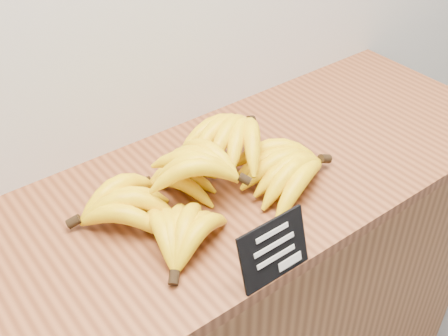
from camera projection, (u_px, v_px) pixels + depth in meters
counter at (212, 330)px, 1.47m from camera, size 1.53×0.50×0.90m
counter_top at (210, 196)px, 1.19m from camera, size 1.56×0.54×0.03m
chalkboard_sign at (274, 250)px, 0.97m from camera, size 0.14×0.04×0.11m
banana_pile at (206, 181)px, 1.12m from camera, size 0.54×0.39×0.12m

